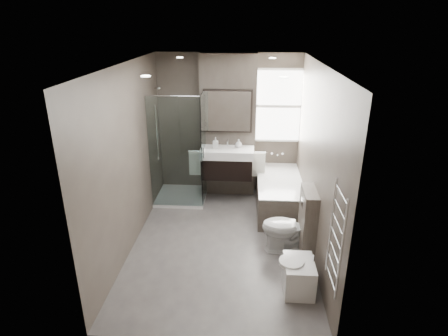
# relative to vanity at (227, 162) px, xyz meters

# --- Properties ---
(room) EXTENTS (2.70, 3.90, 2.70)m
(room) POSITION_rel_vanity_xyz_m (0.00, -1.43, 0.56)
(room) COLOR #595451
(room) RESTS_ON ground
(vanity_pier) EXTENTS (1.00, 0.25, 2.60)m
(vanity_pier) POSITION_rel_vanity_xyz_m (0.00, 0.35, 0.56)
(vanity_pier) COLOR #4D443C
(vanity_pier) RESTS_ON ground
(vanity) EXTENTS (0.95, 0.47, 0.66)m
(vanity) POSITION_rel_vanity_xyz_m (0.00, 0.00, 0.00)
(vanity) COLOR black
(vanity) RESTS_ON vanity_pier
(mirror_cabinet) EXTENTS (0.86, 0.08, 0.76)m
(mirror_cabinet) POSITION_rel_vanity_xyz_m (0.00, 0.19, 0.89)
(mirror_cabinet) COLOR black
(mirror_cabinet) RESTS_ON vanity_pier
(towel_left) EXTENTS (0.24, 0.06, 0.44)m
(towel_left) POSITION_rel_vanity_xyz_m (-0.56, -0.02, -0.02)
(towel_left) COLOR silver
(towel_left) RESTS_ON vanity_pier
(towel_right) EXTENTS (0.24, 0.06, 0.44)m
(towel_right) POSITION_rel_vanity_xyz_m (0.56, -0.02, -0.02)
(towel_right) COLOR silver
(towel_right) RESTS_ON vanity_pier
(shower_enclosure) EXTENTS (0.90, 0.90, 2.00)m
(shower_enclosure) POSITION_rel_vanity_xyz_m (-0.75, -0.08, -0.25)
(shower_enclosure) COLOR white
(shower_enclosure) RESTS_ON ground
(bathtub) EXTENTS (0.75, 1.60, 0.57)m
(bathtub) POSITION_rel_vanity_xyz_m (0.92, -0.33, -0.43)
(bathtub) COLOR #4D443C
(bathtub) RESTS_ON ground
(window) EXTENTS (0.98, 0.06, 1.33)m
(window) POSITION_rel_vanity_xyz_m (0.90, 0.45, 0.93)
(window) COLOR white
(window) RESTS_ON room
(toilet) EXTENTS (0.78, 0.49, 0.77)m
(toilet) POSITION_rel_vanity_xyz_m (0.97, -1.61, -0.36)
(toilet) COLOR white
(toilet) RESTS_ON ground
(cistern_box) EXTENTS (0.19, 0.55, 1.00)m
(cistern_box) POSITION_rel_vanity_xyz_m (1.21, -1.68, -0.24)
(cistern_box) COLOR #4D443C
(cistern_box) RESTS_ON ground
(bidet) EXTENTS (0.43, 0.50, 0.52)m
(bidet) POSITION_rel_vanity_xyz_m (1.01, -2.44, -0.53)
(bidet) COLOR white
(bidet) RESTS_ON ground
(towel_radiator) EXTENTS (0.03, 0.49, 1.10)m
(towel_radiator) POSITION_rel_vanity_xyz_m (1.25, -3.03, 0.38)
(towel_radiator) COLOR silver
(towel_radiator) RESTS_ON room
(soap_bottle_a) EXTENTS (0.09, 0.09, 0.20)m
(soap_bottle_a) POSITION_rel_vanity_xyz_m (-0.20, 0.00, 0.36)
(soap_bottle_a) COLOR white
(soap_bottle_a) RESTS_ON vanity
(soap_bottle_b) EXTENTS (0.12, 0.12, 0.15)m
(soap_bottle_b) POSITION_rel_vanity_xyz_m (0.20, 0.08, 0.34)
(soap_bottle_b) COLOR white
(soap_bottle_b) RESTS_ON vanity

